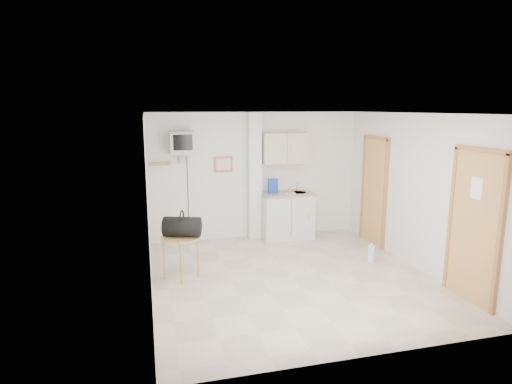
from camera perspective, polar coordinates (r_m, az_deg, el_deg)
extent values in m
plane|color=beige|center=(6.78, 4.73, -11.21)|extent=(4.50, 4.50, 0.00)
cube|color=white|center=(8.53, -0.07, 2.22)|extent=(4.20, 0.04, 2.50)
cube|color=white|center=(4.42, 14.60, -6.69)|extent=(4.20, 0.04, 2.50)
cube|color=white|center=(6.07, -14.19, -1.83)|extent=(0.04, 4.50, 2.50)
cube|color=white|center=(7.37, 20.52, 0.06)|extent=(0.04, 4.50, 2.50)
cube|color=white|center=(6.27, 5.10, 10.41)|extent=(4.20, 4.50, 0.04)
cube|color=white|center=(8.42, -0.21, 2.09)|extent=(0.25, 0.22, 2.50)
cube|color=#C75243|center=(8.34, -4.38, 3.71)|extent=(0.36, 0.03, 0.30)
cube|color=silver|center=(8.33, -4.36, 3.70)|extent=(0.28, 0.01, 0.22)
cube|color=#B58C49|center=(8.21, -12.66, 3.70)|extent=(0.40, 0.05, 0.06)
cube|color=white|center=(8.50, -2.14, 0.12)|extent=(0.15, 0.02, 0.08)
cylinder|color=#B58C49|center=(8.14, -13.70, 3.53)|extent=(0.02, 0.08, 0.02)
cylinder|color=#B58C49|center=(8.15, -11.59, 3.63)|extent=(0.02, 0.08, 0.02)
cube|color=olive|center=(8.44, 15.46, -0.02)|extent=(0.04, 0.75, 2.00)
cube|color=#985F33|center=(8.43, 15.43, -0.02)|extent=(0.06, 0.87, 2.06)
cube|color=olive|center=(6.37, 27.09, -4.34)|extent=(0.04, 0.82, 2.02)
cube|color=#985F33|center=(6.37, 27.05, -4.34)|extent=(0.06, 0.94, 2.08)
cube|color=white|center=(6.25, 27.35, 0.43)|extent=(0.01, 0.20, 0.28)
cube|color=silver|center=(8.60, 4.14, -3.26)|extent=(1.00, 0.55, 0.88)
cube|color=#A09788|center=(8.50, 4.18, -0.25)|extent=(1.03, 0.58, 0.04)
cylinder|color=#B7B7BA|center=(8.58, 5.77, -0.20)|extent=(0.30, 0.30, 0.05)
cylinder|color=#B7B7BA|center=(8.69, 5.46, 0.65)|extent=(0.02, 0.02, 0.16)
cylinder|color=#B7B7BA|center=(8.62, 5.61, 1.07)|extent=(0.02, 0.13, 0.02)
cube|color=beige|center=(8.47, 3.83, 5.87)|extent=(0.90, 0.32, 0.60)
cube|color=#1936A2|center=(8.42, 2.28, 0.81)|extent=(0.19, 0.07, 0.29)
cylinder|color=white|center=(8.42, 4.58, -0.17)|extent=(0.22, 0.22, 0.01)
sphere|color=tan|center=(8.42, 4.58, 0.14)|extent=(0.11, 0.11, 0.11)
cube|color=slate|center=(8.08, -9.84, 4.98)|extent=(0.36, 0.32, 0.02)
cube|color=slate|center=(8.22, -9.90, 4.52)|extent=(0.10, 0.06, 0.20)
cube|color=#ACACAE|center=(7.99, -9.85, 6.49)|extent=(0.44, 0.42, 0.40)
cube|color=black|center=(7.77, -9.72, 6.52)|extent=(0.34, 0.02, 0.28)
cylinder|color=black|center=(8.36, -9.04, -0.80)|extent=(0.01, 0.01, 1.73)
cylinder|color=#B58C49|center=(6.61, -10.04, -5.99)|extent=(0.60, 0.60, 0.03)
cylinder|color=#B58C49|center=(6.72, -7.71, -8.61)|extent=(0.04, 0.04, 0.63)
cylinder|color=#B58C49|center=(6.95, -10.00, -7.98)|extent=(0.04, 0.04, 0.63)
cylinder|color=#B58C49|center=(6.71, -12.18, -8.78)|extent=(0.04, 0.04, 0.63)
cylinder|color=#B58C49|center=(6.47, -9.88, -9.47)|extent=(0.04, 0.04, 0.63)
cylinder|color=black|center=(6.56, -9.83, -4.59)|extent=(0.62, 0.47, 0.30)
torus|color=black|center=(6.52, -9.87, -3.39)|extent=(0.10, 0.23, 0.23)
cylinder|color=#BEE5FA|center=(7.56, 15.11, -7.97)|extent=(0.11, 0.11, 0.30)
cylinder|color=#BEE5FA|center=(7.51, 15.17, -6.77)|extent=(0.03, 0.03, 0.04)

